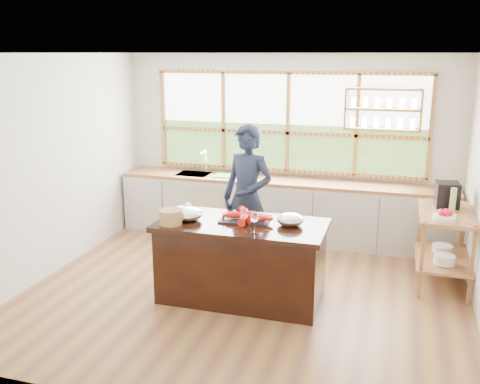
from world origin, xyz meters
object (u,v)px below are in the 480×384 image
at_px(espresso_machine, 447,195).
at_px(wicker_basket, 171,217).
at_px(cook, 248,198).
at_px(island, 241,261).

relative_size(espresso_machine, wicker_basket, 1.20).
distance_m(cook, wicker_basket, 1.26).
distance_m(island, espresso_machine, 2.62).
xyz_separation_m(cook, wicker_basket, (-0.54, -1.13, 0.05)).
bearing_deg(espresso_machine, wicker_basket, -156.65).
xyz_separation_m(island, cook, (-0.18, 0.87, 0.48)).
bearing_deg(wicker_basket, island, 19.77).
distance_m(island, wicker_basket, 0.93).
relative_size(cook, espresso_machine, 6.20).
distance_m(espresso_machine, wicker_basket, 3.31).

